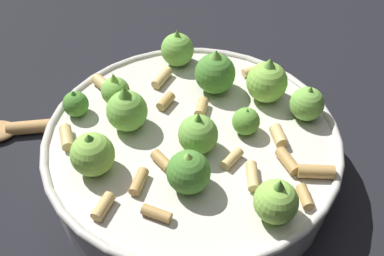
{
  "coord_description": "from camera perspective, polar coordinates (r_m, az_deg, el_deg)",
  "views": [
    {
      "loc": [
        0.31,
        -0.1,
        0.38
      ],
      "look_at": [
        0.0,
        0.0,
        0.07
      ],
      "focal_mm": 42.48,
      "sensor_mm": 36.0,
      "label": 1
    }
  ],
  "objects": [
    {
      "name": "wooden_spoon",
      "position": [
        0.56,
        -15.44,
        0.44
      ],
      "size": [
        0.07,
        0.25,
        0.02
      ],
      "color": "#B2844C",
      "rests_on": "ground"
    },
    {
      "name": "ground_plane",
      "position": [
        0.5,
        -0.0,
        -5.34
      ],
      "size": [
        2.4,
        2.4,
        0.0
      ],
      "primitive_type": "plane",
      "color": "black"
    },
    {
      "name": "cooking_pan",
      "position": [
        0.47,
        0.06,
        -2.32
      ],
      "size": [
        0.3,
        0.3,
        0.11
      ],
      "color": "beige",
      "rests_on": "ground"
    }
  ]
}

